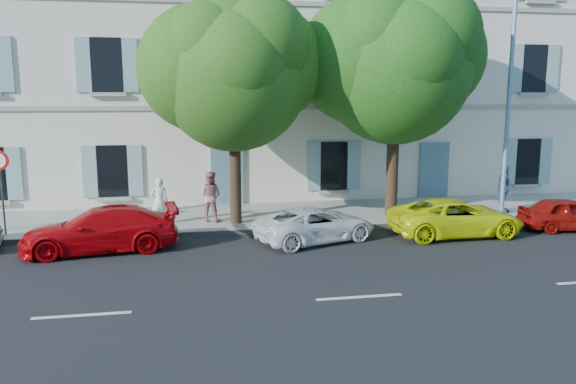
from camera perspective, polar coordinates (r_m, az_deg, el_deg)
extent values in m
plane|color=black|center=(16.69, 3.14, -5.86)|extent=(90.00, 90.00, 0.00)
cube|color=#A09E96|center=(20.90, 0.33, -2.38)|extent=(36.00, 4.50, 0.15)
cube|color=#9E998E|center=(18.82, 1.54, -3.76)|extent=(36.00, 0.16, 0.16)
cube|color=silver|center=(26.13, -2.02, 13.16)|extent=(28.00, 7.00, 12.00)
imported|color=#BB050A|center=(17.26, -18.51, -3.63)|extent=(4.62, 2.32, 1.29)
imported|color=white|center=(17.49, 2.83, -3.31)|extent=(4.22, 2.94, 1.07)
imported|color=#E2EC09|center=(18.95, 16.68, -2.48)|extent=(4.35, 2.08, 1.20)
imported|color=#920F08|center=(21.10, 26.67, -2.01)|extent=(3.41, 1.77, 1.11)
cylinder|color=#3A2819|center=(19.16, -5.36, 1.37)|extent=(0.39, 0.39, 3.09)
ellipsoid|color=#346E1C|center=(18.96, -5.53, 11.57)|extent=(4.94, 4.94, 5.43)
cylinder|color=#3A2819|center=(20.62, 10.53, 2.09)|extent=(0.43, 0.43, 3.26)
ellipsoid|color=#296C1B|center=(20.45, 10.86, 12.18)|extent=(5.30, 5.30, 5.83)
cylinder|color=#383A3D|center=(19.69, -27.00, -0.68)|extent=(0.06, 0.06, 2.26)
cylinder|color=#7293BF|center=(21.73, 21.49, 8.09)|extent=(0.16, 0.16, 7.88)
imported|color=white|center=(19.58, -12.92, -0.91)|extent=(0.58, 0.39, 1.57)
imported|color=tan|center=(19.64, -7.94, -0.44)|extent=(1.05, 0.95, 1.76)
imported|color=#495B86|center=(22.55, 21.09, 0.37)|extent=(0.66, 1.12, 1.79)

